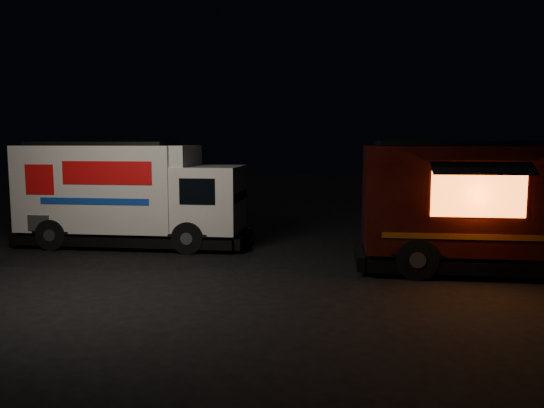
{
  "coord_description": "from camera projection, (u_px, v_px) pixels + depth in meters",
  "views": [
    {
      "loc": [
        7.75,
        -12.18,
        3.36
      ],
      "look_at": [
        1.51,
        2.0,
        1.54
      ],
      "focal_mm": 35.0,
      "sensor_mm": 36.0,
      "label": 1
    }
  ],
  "objects": [
    {
      "name": "ground",
      "position": [
        193.0,
        265.0,
        14.56
      ],
      "size": [
        80.0,
        80.0,
        0.0
      ],
      "primitive_type": "plane",
      "color": "black",
      "rests_on": "ground"
    },
    {
      "name": "white_truck",
      "position": [
        134.0,
        194.0,
        17.2
      ],
      "size": [
        7.84,
        4.53,
        3.37
      ],
      "primitive_type": null,
      "rotation": [
        0.0,
        0.0,
        0.29
      ],
      "color": "silver",
      "rests_on": "ground"
    },
    {
      "name": "red_truck",
      "position": [
        498.0,
        207.0,
        13.74
      ],
      "size": [
        7.74,
        4.65,
        3.39
      ],
      "primitive_type": null,
      "rotation": [
        0.0,
        0.0,
        0.29
      ],
      "color": "#38110A",
      "rests_on": "ground"
    }
  ]
}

